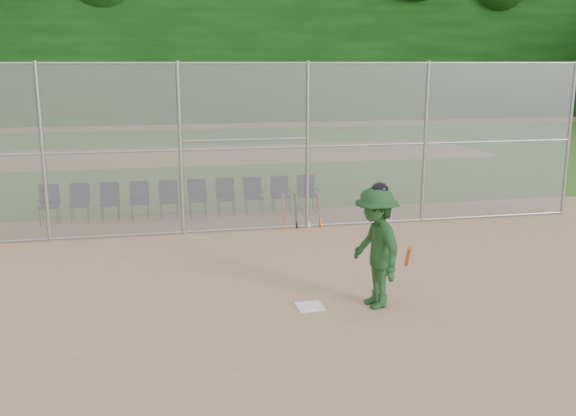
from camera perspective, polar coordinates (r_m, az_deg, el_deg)
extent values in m
plane|color=tan|center=(10.91, 2.71, -8.53)|extent=(100.00, 100.00, 0.00)
plane|color=#31641E|center=(28.23, -6.45, 4.72)|extent=(100.00, 100.00, 0.00)
plane|color=tan|center=(28.23, -6.45, 4.72)|extent=(24.00, 24.00, 0.00)
cube|color=gray|center=(15.18, -1.93, 5.38)|extent=(16.00, 0.02, 4.00)
cylinder|color=#9EA3A8|center=(18.32, 23.69, 5.60)|extent=(0.09, 0.09, 4.00)
cylinder|color=#9EA3A8|center=(15.05, -1.99, 12.76)|extent=(16.00, 0.05, 0.05)
cube|color=black|center=(44.93, -8.76, 14.69)|extent=(80.00, 5.00, 11.00)
cube|color=white|center=(10.79, 1.93, -8.73)|extent=(0.45, 0.45, 0.02)
imported|color=#1B441F|center=(10.61, 7.80, -3.51)|extent=(0.92, 1.39, 2.01)
ellipsoid|color=black|center=(10.38, 7.97, 1.66)|extent=(0.27, 0.30, 0.23)
cylinder|color=#DD4C14|center=(10.41, 10.61, -4.27)|extent=(0.30, 0.71, 0.54)
cylinder|color=white|center=(16.59, 8.77, -0.54)|extent=(0.29, 0.29, 0.34)
cylinder|color=#2635A5|center=(16.55, 8.79, 0.11)|extent=(0.31, 0.31, 0.04)
cylinder|color=#D84C14|center=(15.66, -0.37, -0.27)|extent=(0.06, 0.30, 0.83)
cylinder|color=black|center=(15.72, 0.70, -0.24)|extent=(0.06, 0.33, 0.83)
cylinder|color=#B2B2B7|center=(15.78, 1.76, -0.20)|extent=(0.06, 0.35, 0.82)
cylinder|color=#D84C14|center=(15.86, 2.81, -0.16)|extent=(0.06, 0.38, 0.81)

